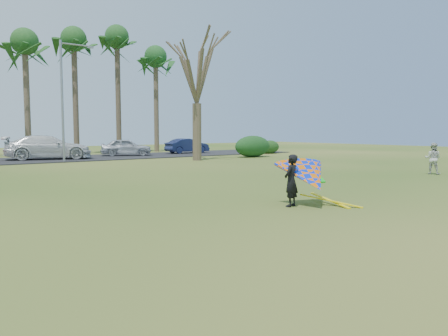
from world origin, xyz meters
TOP-DOWN VIEW (x-y plane):
  - ground at (0.00, 0.00)m, footprint 100.00×100.00m
  - parking_strip at (0.00, 25.00)m, footprint 46.00×7.00m
  - palm_6 at (2.00, 31.00)m, footprint 4.84×4.84m
  - palm_7 at (6.00, 31.00)m, footprint 4.84×4.84m
  - palm_8 at (10.00, 31.00)m, footprint 4.84×4.84m
  - palm_9 at (14.00, 31.00)m, footprint 4.84×4.84m
  - bare_tree_right at (10.00, 18.00)m, footprint 6.27×6.27m
  - streetlight at (2.16, 22.00)m, footprint 2.28×0.18m
  - hedge_near at (15.63, 18.44)m, footprint 3.39×1.54m
  - hedge_far at (20.27, 21.35)m, footprint 2.17×1.02m
  - car_3 at (1.84, 24.89)m, footprint 6.30×3.98m
  - car_4 at (8.17, 25.59)m, footprint 4.36×3.14m
  - car_5 at (14.20, 25.75)m, footprint 4.01×1.49m
  - pedestrian_a at (13.58, 2.99)m, footprint 0.78×0.88m
  - kite_flyer at (1.99, 0.73)m, footprint 2.13×2.39m

SIDE VIEW (x-z plane):
  - ground at x=0.00m, z-range 0.00..0.00m
  - parking_strip at x=0.00m, z-range 0.00..0.06m
  - hedge_far at x=20.27m, z-range 0.00..1.21m
  - car_5 at x=14.20m, z-range 0.06..1.37m
  - car_4 at x=8.17m, z-range 0.06..1.44m
  - pedestrian_a at x=13.58m, z-range 0.00..1.53m
  - kite_flyer at x=1.99m, z-range -0.17..1.85m
  - hedge_near at x=15.63m, z-range 0.00..1.70m
  - car_3 at x=1.84m, z-range 0.06..1.76m
  - streetlight at x=2.16m, z-range 0.46..8.46m
  - bare_tree_right at x=10.00m, z-range 1.96..11.17m
  - palm_6 at x=2.00m, z-range 3.75..14.59m
  - palm_9 at x=14.00m, z-range 3.75..14.59m
  - palm_7 at x=6.00m, z-range 4.08..15.62m
  - palm_8 at x=10.00m, z-range 4.40..16.64m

